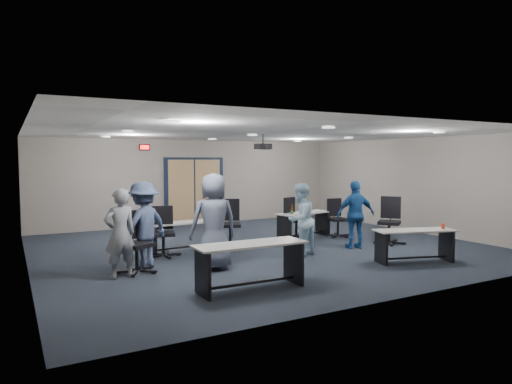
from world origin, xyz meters
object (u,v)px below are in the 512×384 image
chair_back_c (296,218)px  chair_loose_right (389,221)px  person_plaid (214,221)px  person_back (143,225)px  person_lightblue (300,220)px  table_back_left (183,231)px  table_back_right (304,220)px  chair_back_a (163,232)px  person_navy (356,215)px  chair_back_b (230,223)px  person_gray (120,234)px  chair_back_d (338,218)px  table_front_right (415,240)px  table_front_left (250,258)px  chair_loose_left (136,242)px

chair_back_c → chair_loose_right: bearing=-68.3°
person_plaid → person_back: person_plaid is taller
person_lightblue → table_back_left: bearing=-62.1°
table_back_right → person_plaid: bearing=-160.9°
chair_back_a → person_navy: person_navy is taller
chair_back_b → person_gray: (-2.95, -1.74, 0.23)m
table_back_right → chair_back_d: size_ratio=1.70×
table_front_right → person_plaid: person_plaid is taller
table_front_left → chair_back_d: (4.41, 3.28, 0.00)m
table_front_left → chair_loose_right: bearing=21.2°
chair_back_b → person_plaid: bearing=-99.2°
table_back_right → chair_back_b: chair_back_b is taller
chair_loose_right → person_back: 5.98m
table_back_right → person_lightblue: person_lightblue is taller
table_back_right → chair_loose_right: 2.21m
table_back_right → chair_loose_right: chair_loose_right is taller
chair_back_a → chair_back_b: size_ratio=0.95×
chair_back_a → chair_back_b: chair_back_b is taller
chair_back_c → person_gray: 5.27m
person_plaid → person_lightblue: person_plaid is taller
chair_back_a → person_gray: (-1.19, -1.37, 0.25)m
table_front_right → person_lightblue: bearing=153.2°
chair_back_b → chair_back_d: size_ratio=1.10×
chair_loose_left → table_front_right: bearing=-48.1°
chair_back_a → person_navy: 4.43m
chair_loose_right → chair_back_b: bearing=-152.4°
table_front_left → person_plaid: 1.56m
chair_loose_right → person_back: person_back is taller
table_front_left → person_lightblue: bearing=39.7°
person_plaid → table_front_left: bearing=95.9°
chair_back_d → table_front_left: bearing=-135.2°
table_front_left → chair_loose_left: 2.36m
table_front_right → table_back_left: 4.99m
chair_back_b → chair_loose_right: 3.91m
table_back_left → person_navy: 4.02m
table_back_left → chair_back_b: (1.19, 0.03, 0.11)m
chair_back_a → chair_loose_left: size_ratio=0.95×
person_gray → person_navy: person_navy is taller
table_front_right → chair_back_a: bearing=162.8°
chair_back_a → person_gray: person_gray is taller
table_back_left → table_back_right: size_ratio=0.96×
chair_loose_left → chair_loose_right: chair_loose_right is taller
table_front_left → person_back: (-1.12, 2.25, 0.32)m
chair_back_b → chair_loose_right: size_ratio=0.97×
chair_back_d → person_navy: 1.62m
chair_loose_right → chair_back_a: bearing=-141.2°
person_lightblue → person_back: person_back is taller
table_back_left → table_back_right: bearing=-0.0°
table_front_right → chair_back_d: 3.21m
chair_back_b → person_gray: size_ratio=0.71×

